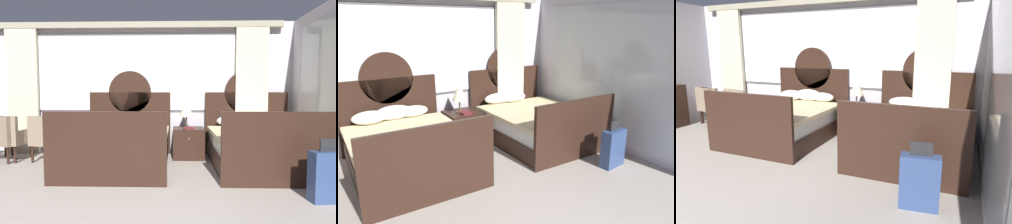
% 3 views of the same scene
% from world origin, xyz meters
% --- Properties ---
extents(wall_back_window, '(6.40, 0.22, 2.70)m').
position_xyz_m(wall_back_window, '(0.00, 4.40, 1.44)').
color(wall_back_window, silver).
rests_on(wall_back_window, ground_plane).
extents(bed_near_window, '(1.65, 2.15, 1.70)m').
position_xyz_m(bed_near_window, '(-0.12, 3.33, 0.36)').
color(bed_near_window, black).
rests_on(bed_near_window, ground_plane).
extents(bed_near_mirror, '(1.65, 2.15, 1.70)m').
position_xyz_m(bed_near_mirror, '(2.24, 3.31, 0.36)').
color(bed_near_mirror, black).
rests_on(bed_near_mirror, ground_plane).
extents(nightstand_between_beds, '(0.59, 0.61, 0.58)m').
position_xyz_m(nightstand_between_beds, '(1.06, 3.95, 0.29)').
color(nightstand_between_beds, black).
rests_on(nightstand_between_beds, ground_plane).
extents(table_lamp_on_nightstand, '(0.27, 0.27, 0.56)m').
position_xyz_m(table_lamp_on_nightstand, '(1.02, 3.95, 0.96)').
color(table_lamp_on_nightstand, brown).
rests_on(table_lamp_on_nightstand, nightstand_between_beds).
extents(book_on_nightstand, '(0.18, 0.26, 0.03)m').
position_xyz_m(book_on_nightstand, '(1.08, 3.83, 0.59)').
color(book_on_nightstand, maroon).
rests_on(book_on_nightstand, nightstand_between_beds).
extents(armchair_by_window_left, '(0.69, 0.69, 0.84)m').
position_xyz_m(armchair_by_window_left, '(-1.48, 3.61, 0.45)').
color(armchair_by_window_left, '#84705B').
rests_on(armchair_by_window_left, ground_plane).
extents(armchair_by_window_centre, '(0.64, 0.64, 0.84)m').
position_xyz_m(armchair_by_window_centre, '(-2.30, 3.61, 0.45)').
color(armchair_by_window_centre, '#84705B').
rests_on(armchair_by_window_centre, ground_plane).
extents(armchair_by_window_right, '(0.79, 0.79, 0.84)m').
position_xyz_m(armchair_by_window_right, '(-2.32, 3.61, 0.45)').
color(armchair_by_window_right, '#84705B').
rests_on(armchair_by_window_right, ground_plane).
extents(suitcase_on_floor, '(0.43, 0.22, 0.74)m').
position_xyz_m(suitcase_on_floor, '(2.57, 1.74, 0.30)').
color(suitcase_on_floor, navy).
rests_on(suitcase_on_floor, ground_plane).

